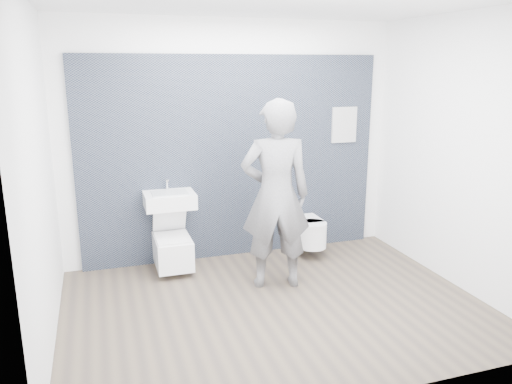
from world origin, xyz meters
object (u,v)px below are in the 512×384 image
object	(u,v)px
washbasin	(170,200)
toilet_square	(173,249)
toilet_rounded	(309,232)
visitor	(276,195)

from	to	relation	value
washbasin	toilet_square	size ratio (longest dim) A/B	0.76
washbasin	toilet_square	world-z (taller)	washbasin
toilet_rounded	visitor	xyz separation A→B (m)	(-0.69, -0.68, 0.69)
toilet_square	toilet_rounded	xyz separation A→B (m)	(1.67, -0.01, 0.03)
washbasin	toilet_rounded	distance (m)	1.75
toilet_square	visitor	distance (m)	1.40
washbasin	toilet_square	distance (m)	0.57
washbasin	toilet_rounded	world-z (taller)	washbasin
washbasin	toilet_rounded	size ratio (longest dim) A/B	0.96
toilet_square	visitor	xyz separation A→B (m)	(0.98, -0.69, 0.72)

